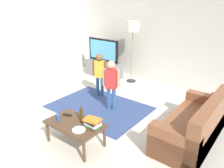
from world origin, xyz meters
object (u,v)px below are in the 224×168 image
child_near_tv (100,71)px  tv_remote (67,115)px  tv_stand (104,69)px  book_stack (93,123)px  floor_lamp (133,30)px  soda_can (58,118)px  tv (103,51)px  plate (79,130)px  coffee_table (75,125)px  child_center (111,81)px  couch (196,127)px  bottle (81,115)px

child_near_tv → tv_remote: size_ratio=6.55×
tv_stand → book_stack: (2.22, -2.96, 0.25)m
floor_lamp → soda_can: size_ratio=14.83×
book_stack → tv: bearing=127.0°
child_near_tv → plate: size_ratio=5.06×
child_near_tv → plate: (1.24, -1.97, -0.24)m
coffee_table → plate: bearing=-28.6°
tv → plate: bearing=-56.2°
soda_can → plate: bearing=0.0°
tv_stand → tv_remote: 3.37m
child_center → soda_can: child_center is taller
tv_remote → child_near_tv: bearing=93.9°
floor_lamp → book_stack: bearing=-67.8°
tv_remote → plate: bearing=-41.4°
couch → floor_lamp: floor_lamp is taller
tv_stand → book_stack: book_stack is taller
plate → child_center: bearing=109.2°
tv_stand → tv: tv is taller
coffee_table → bottle: bearing=67.4°
couch → coffee_table: (-1.63, -1.37, 0.08)m
floor_lamp → coffee_table: (0.95, -3.22, -1.17)m
soda_can → plate: size_ratio=0.55×
bottle → tv_remote: bearing=-176.7°
tv_stand → child_center: child_center is taller
tv_remote → couch: bearing=14.8°
tv_stand → child_center: bearing=-46.2°
book_stack → plate: bearing=-114.5°
soda_can → plate: soda_can is taller
tv → floor_lamp: (0.95, 0.17, 0.70)m
child_center → bottle: bearing=-74.3°
child_near_tv → book_stack: (1.34, -1.75, -0.18)m
tv_stand → book_stack: bearing=-53.2°
tv_stand → bottle: size_ratio=4.07×
book_stack → child_near_tv: bearing=127.6°
coffee_table → tv_remote: 0.32m
tv_stand → coffee_table: (1.90, -3.07, 0.13)m
couch → plate: bearing=-133.5°
bottle → child_near_tv: bearing=121.8°
tv_stand → soda_can: (1.62, -3.19, 0.24)m
soda_can → tv: bearing=117.1°
bottle → soda_can: size_ratio=2.45×
tv → book_stack: (2.22, -2.94, -0.36)m
tv → couch: bearing=-25.4°
child_near_tv → plate: child_near_tv is taller
coffee_table → soda_can: 0.32m
tv → coffee_table: size_ratio=1.10×
tv → bottle: tv is taller
tv_stand → plate: (2.12, -3.19, 0.18)m
tv → soda_can: (1.62, -3.16, -0.37)m
coffee_table → tv_remote: bearing=161.6°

